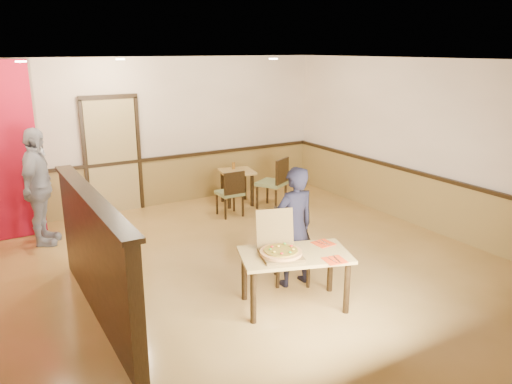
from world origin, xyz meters
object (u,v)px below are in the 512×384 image
at_px(main_table, 295,262).
at_px(diner_chair, 292,242).
at_px(diner, 294,227).
at_px(side_table, 237,179).
at_px(side_chair_right, 275,181).
at_px(side_chair_left, 231,191).
at_px(condiment, 234,166).
at_px(passerby, 38,187).
at_px(pizza_box, 280,250).

height_order(main_table, diner_chair, diner_chair).
relative_size(diner_chair, diner, 0.61).
bearing_deg(side_table, side_chair_right, -51.63).
relative_size(side_chair_left, condiment, 6.36).
bearing_deg(diner, side_table, -107.27).
bearing_deg(diner_chair, main_table, -92.82).
relative_size(main_table, side_table, 1.93).
relative_size(side_chair_right, diner, 0.63).
distance_m(side_chair_right, condiment, 0.92).
relative_size(main_table, passerby, 0.78).
bearing_deg(main_table, pizza_box, -179.59).
bearing_deg(diner, side_chair_left, -102.14).
bearing_deg(side_chair_right, condiment, -86.87).
height_order(diner_chair, passerby, passerby).
xyz_separation_m(diner_chair, passerby, (-2.62, 2.98, 0.39)).
bearing_deg(side_table, pizza_box, -111.62).
bearing_deg(pizza_box, side_table, 85.48).
xyz_separation_m(main_table, side_chair_left, (0.90, 3.28, -0.10)).
relative_size(diner, passerby, 0.86).
bearing_deg(pizza_box, passerby, 137.30).
height_order(side_chair_right, pizza_box, pizza_box).
xyz_separation_m(diner_chair, diner, (-0.06, -0.14, 0.26)).
xyz_separation_m(side_chair_right, diner, (-1.51, -2.80, 0.24)).
distance_m(diner_chair, diner, 0.30).
height_order(main_table, diner, diner).
distance_m(main_table, diner, 0.62).
distance_m(diner_chair, passerby, 3.99).
bearing_deg(side_chair_right, side_table, -80.94).
bearing_deg(passerby, side_chair_right, -70.49).
distance_m(main_table, condiment, 4.26).
height_order(diner, passerby, passerby).
height_order(diner_chair, pizza_box, pizza_box).
distance_m(main_table, diner_chair, 0.73).
xyz_separation_m(side_chair_right, pizza_box, (-2.01, -3.22, 0.20)).
distance_m(diner_chair, side_chair_right, 3.03).
relative_size(side_chair_left, side_chair_right, 0.87).
xyz_separation_m(side_chair_left, side_table, (0.45, 0.61, 0.03)).
relative_size(diner_chair, side_chair_right, 0.97).
bearing_deg(side_table, side_chair_left, -126.30).
distance_m(side_table, pizza_box, 4.13).
xyz_separation_m(side_chair_left, condiment, (0.46, 0.76, 0.27)).
bearing_deg(condiment, side_table, -92.16).
height_order(side_chair_right, diner, diner).
bearing_deg(condiment, pizza_box, -110.99).
xyz_separation_m(diner, condiment, (1.03, 3.55, -0.04)).
relative_size(side_chair_right, passerby, 0.54).
distance_m(side_chair_right, side_table, 0.78).
xyz_separation_m(main_table, passerby, (-2.24, 3.60, 0.35)).
xyz_separation_m(side_table, passerby, (-3.59, -0.29, 0.41)).
xyz_separation_m(side_chair_left, pizza_box, (-1.07, -3.22, 0.26)).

